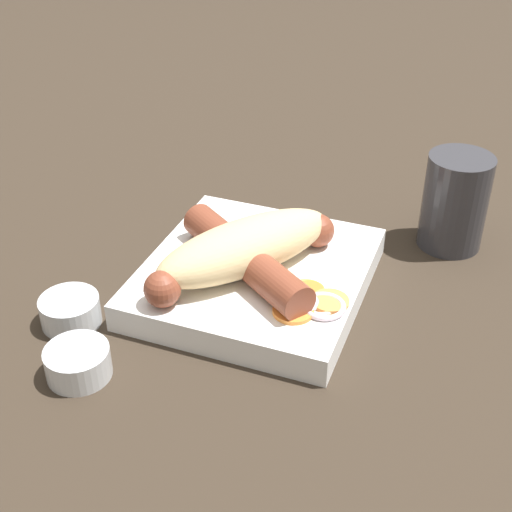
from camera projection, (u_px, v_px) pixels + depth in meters
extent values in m
plane|color=#33281E|center=(256.00, 289.00, 0.68)|extent=(3.00, 3.00, 0.00)
cube|color=white|center=(256.00, 277.00, 0.67)|extent=(0.21, 0.20, 0.03)
ellipsoid|color=#DBBC84|center=(245.00, 247.00, 0.64)|extent=(0.18, 0.15, 0.05)
cylinder|color=brown|center=(245.00, 258.00, 0.64)|extent=(0.12, 0.16, 0.03)
sphere|color=brown|center=(318.00, 231.00, 0.68)|extent=(0.03, 0.03, 0.03)
sphere|color=brown|center=(162.00, 289.00, 0.60)|extent=(0.03, 0.03, 0.03)
cylinder|color=orange|center=(312.00, 298.00, 0.62)|extent=(0.05, 0.05, 0.00)
cylinder|color=orange|center=(293.00, 311.00, 0.60)|extent=(0.05, 0.05, 0.00)
cylinder|color=orange|center=(310.00, 290.00, 0.62)|extent=(0.04, 0.04, 0.00)
cylinder|color=#F99E4C|center=(330.00, 301.00, 0.61)|extent=(0.04, 0.04, 0.00)
cylinder|color=#F99E4C|center=(306.00, 290.00, 0.62)|extent=(0.04, 0.04, 0.00)
torus|color=silver|center=(299.00, 302.00, 0.61)|extent=(0.04, 0.04, 0.00)
torus|color=silver|center=(324.00, 306.00, 0.60)|extent=(0.04, 0.04, 0.01)
torus|color=silver|center=(320.00, 304.00, 0.61)|extent=(0.03, 0.03, 0.00)
cylinder|color=silver|center=(70.00, 311.00, 0.63)|extent=(0.05, 0.05, 0.03)
cylinder|color=white|center=(71.00, 317.00, 0.63)|extent=(0.04, 0.04, 0.01)
cylinder|color=silver|center=(78.00, 363.00, 0.57)|extent=(0.05, 0.05, 0.03)
cylinder|color=maroon|center=(79.00, 369.00, 0.57)|extent=(0.04, 0.04, 0.01)
cylinder|color=#333338|center=(455.00, 202.00, 0.71)|extent=(0.06, 0.06, 0.10)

